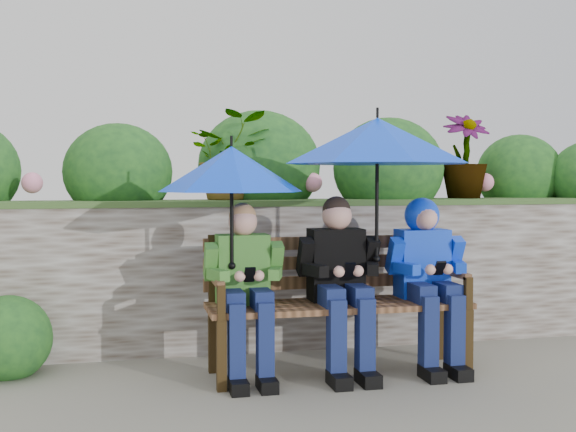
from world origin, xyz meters
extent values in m
plane|color=slate|center=(0.00, 0.00, 0.00)|extent=(60.00, 60.00, 0.00)
cube|color=brown|center=(0.00, 0.75, 0.50)|extent=(8.00, 0.40, 1.00)
cube|color=#2E5321|center=(0.00, 0.75, 1.01)|extent=(8.00, 0.42, 0.04)
cube|color=#2E5321|center=(0.00, 1.95, 0.48)|extent=(8.00, 2.00, 0.96)
ellipsoid|color=#1A411D|center=(-1.01, 0.99, 1.23)|extent=(0.75, 0.60, 0.68)
ellipsoid|color=#1A411D|center=(0.00, 1.06, 1.27)|extent=(0.91, 0.73, 0.82)
ellipsoid|color=#1A411D|center=(0.96, 0.92, 1.25)|extent=(0.85, 0.68, 0.76)
ellipsoid|color=#1A411D|center=(2.14, 1.07, 1.21)|extent=(0.71, 0.57, 0.64)
sphere|color=pink|center=(-1.57, 0.85, 1.15)|extent=(0.14, 0.14, 0.14)
sphere|color=pink|center=(0.35, 0.85, 1.15)|extent=(0.14, 0.14, 0.14)
sphere|color=pink|center=(1.71, 0.85, 1.15)|extent=(0.14, 0.14, 0.14)
imported|color=#1A411D|center=(-0.26, 0.85, 1.34)|extent=(0.55, 0.48, 0.62)
imported|color=#1A411D|center=(1.54, 0.85, 1.35)|extent=(0.36, 0.36, 0.64)
sphere|color=#1A411D|center=(-1.66, 0.35, 0.22)|extent=(0.52, 0.52, 0.52)
cube|color=black|center=(-0.46, -0.26, 0.20)|extent=(0.05, 0.05, 0.40)
cube|color=black|center=(-0.46, 0.14, 0.20)|extent=(0.05, 0.05, 0.40)
cube|color=black|center=(1.02, -0.26, 0.20)|extent=(0.05, 0.05, 0.40)
cube|color=black|center=(1.02, 0.14, 0.20)|extent=(0.05, 0.05, 0.40)
cube|color=#4E321E|center=(0.28, -0.23, 0.41)|extent=(1.59, 0.09, 0.04)
cube|color=#4E321E|center=(0.28, -0.11, 0.41)|extent=(1.59, 0.09, 0.04)
cube|color=#4E321E|center=(0.28, 0.00, 0.41)|extent=(1.59, 0.09, 0.04)
cube|color=#4E321E|center=(0.28, 0.11, 0.41)|extent=(1.59, 0.09, 0.04)
cube|color=black|center=(-0.46, 0.15, 0.62)|extent=(0.04, 0.04, 0.44)
cube|color=#4E321E|center=(-0.46, -0.06, 0.59)|extent=(0.04, 0.41, 0.04)
cube|color=black|center=(-0.46, -0.26, 0.49)|extent=(0.04, 0.04, 0.19)
cube|color=black|center=(1.02, 0.15, 0.62)|extent=(0.04, 0.04, 0.44)
cube|color=#4E321E|center=(1.02, -0.06, 0.59)|extent=(0.04, 0.41, 0.04)
cube|color=black|center=(1.02, -0.26, 0.49)|extent=(0.04, 0.04, 0.19)
cube|color=#4E321E|center=(0.28, 0.16, 0.53)|extent=(1.59, 0.03, 0.08)
cube|color=#4E321E|center=(0.28, 0.16, 0.65)|extent=(1.59, 0.03, 0.08)
cube|color=#4E321E|center=(0.28, 0.16, 0.78)|extent=(1.59, 0.03, 0.08)
cube|color=#2E681D|center=(-0.29, 0.04, 0.64)|extent=(0.31, 0.18, 0.41)
sphere|color=#E0A08D|center=(-0.29, 0.02, 0.92)|extent=(0.17, 0.17, 0.17)
sphere|color=#B8804F|center=(-0.29, 0.03, 0.95)|extent=(0.16, 0.16, 0.16)
cube|color=#101E40|center=(-0.37, -0.11, 0.49)|extent=(0.11, 0.29, 0.11)
cube|color=#101E40|center=(-0.37, -0.25, 0.24)|extent=(0.09, 0.10, 0.49)
cube|color=black|center=(-0.37, -0.30, 0.04)|extent=(0.10, 0.20, 0.07)
cube|color=#101E40|center=(-0.21, -0.11, 0.49)|extent=(0.11, 0.29, 0.11)
cube|color=#101E40|center=(-0.21, -0.25, 0.24)|extent=(0.09, 0.10, 0.49)
cube|color=black|center=(-0.21, -0.30, 0.04)|extent=(0.10, 0.20, 0.07)
cube|color=#2E681D|center=(-0.49, -0.01, 0.69)|extent=(0.07, 0.17, 0.23)
cube|color=#2E681D|center=(-0.46, -0.12, 0.63)|extent=(0.12, 0.19, 0.06)
sphere|color=#E0A08D|center=(-0.35, -0.20, 0.63)|extent=(0.06, 0.06, 0.06)
cube|color=#2E681D|center=(-0.10, -0.01, 0.69)|extent=(0.07, 0.17, 0.23)
cube|color=#2E681D|center=(-0.13, -0.12, 0.63)|extent=(0.12, 0.19, 0.06)
sphere|color=#E0A08D|center=(-0.24, -0.20, 0.63)|extent=(0.06, 0.06, 0.06)
cube|color=black|center=(-0.29, -0.21, 0.64)|extent=(0.06, 0.07, 0.09)
cube|color=black|center=(0.29, 0.04, 0.65)|extent=(0.33, 0.19, 0.44)
sphere|color=#E0A08D|center=(0.29, 0.02, 0.95)|extent=(0.18, 0.18, 0.18)
sphere|color=black|center=(0.29, 0.03, 0.99)|extent=(0.17, 0.17, 0.17)
cube|color=#101E40|center=(0.20, -0.11, 0.49)|extent=(0.11, 0.31, 0.11)
cube|color=#101E40|center=(0.20, -0.27, 0.24)|extent=(0.10, 0.11, 0.49)
cube|color=black|center=(0.20, -0.32, 0.04)|extent=(0.11, 0.21, 0.08)
cube|color=#101E40|center=(0.37, -0.11, 0.49)|extent=(0.11, 0.31, 0.11)
cube|color=#101E40|center=(0.37, -0.27, 0.24)|extent=(0.10, 0.11, 0.49)
cube|color=black|center=(0.37, -0.32, 0.04)|extent=(0.11, 0.21, 0.08)
cube|color=black|center=(0.08, -0.01, 0.71)|extent=(0.08, 0.17, 0.24)
cube|color=black|center=(0.11, -0.13, 0.64)|extent=(0.12, 0.20, 0.07)
sphere|color=#E0A08D|center=(0.23, -0.22, 0.64)|extent=(0.07, 0.07, 0.07)
cube|color=black|center=(0.49, -0.01, 0.71)|extent=(0.08, 0.17, 0.24)
cube|color=black|center=(0.46, -0.13, 0.64)|extent=(0.12, 0.20, 0.07)
sphere|color=#E0A08D|center=(0.34, -0.22, 0.64)|extent=(0.07, 0.07, 0.07)
cube|color=black|center=(0.29, -0.23, 0.65)|extent=(0.06, 0.07, 0.09)
cube|color=blue|center=(0.85, 0.04, 0.65)|extent=(0.32, 0.19, 0.43)
sphere|color=#E0A08D|center=(0.85, 0.02, 0.94)|extent=(0.18, 0.18, 0.18)
sphere|color=blue|center=(0.85, 0.05, 0.95)|extent=(0.22, 0.22, 0.22)
sphere|color=#E0A08D|center=(0.85, -0.02, 0.93)|extent=(0.13, 0.13, 0.13)
cube|color=#101E40|center=(0.77, -0.11, 0.49)|extent=(0.11, 0.30, 0.11)
cube|color=#101E40|center=(0.77, -0.26, 0.24)|extent=(0.09, 0.10, 0.49)
cube|color=black|center=(0.77, -0.31, 0.04)|extent=(0.10, 0.20, 0.07)
cube|color=#101E40|center=(0.94, -0.11, 0.49)|extent=(0.11, 0.30, 0.11)
cube|color=#101E40|center=(0.94, -0.26, 0.24)|extent=(0.09, 0.10, 0.49)
cube|color=black|center=(0.94, -0.31, 0.04)|extent=(0.10, 0.20, 0.07)
cube|color=blue|center=(0.65, -0.01, 0.70)|extent=(0.07, 0.17, 0.24)
cube|color=blue|center=(0.68, -0.13, 0.64)|extent=(0.12, 0.20, 0.06)
sphere|color=#E0A08D|center=(0.80, -0.21, 0.64)|extent=(0.06, 0.06, 0.06)
cube|color=blue|center=(1.05, -0.01, 0.70)|extent=(0.07, 0.17, 0.24)
cube|color=blue|center=(1.03, -0.13, 0.64)|extent=(0.12, 0.20, 0.06)
sphere|color=#E0A08D|center=(0.91, -0.21, 0.64)|extent=(0.06, 0.06, 0.06)
cube|color=black|center=(0.85, -0.22, 0.65)|extent=(0.06, 0.07, 0.09)
cone|color=#063CEE|center=(-0.37, -0.05, 1.23)|extent=(0.84, 0.84, 0.26)
cylinder|color=black|center=(-0.37, -0.05, 1.40)|extent=(0.02, 0.02, 0.06)
cylinder|color=black|center=(-0.37, -0.05, 0.95)|extent=(0.02, 0.02, 0.56)
sphere|color=black|center=(-0.37, -0.05, 0.67)|extent=(0.04, 0.04, 0.04)
cone|color=#063CEE|center=(0.51, -0.07, 1.41)|extent=(1.13, 1.13, 0.28)
cylinder|color=black|center=(0.51, -0.07, 1.57)|extent=(0.02, 0.02, 0.06)
cylinder|color=black|center=(0.51, -0.07, 1.05)|extent=(0.02, 0.02, 0.71)
sphere|color=black|center=(0.51, -0.07, 0.69)|extent=(0.04, 0.04, 0.04)
camera|label=1|loc=(-0.98, -4.19, 1.18)|focal=45.00mm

